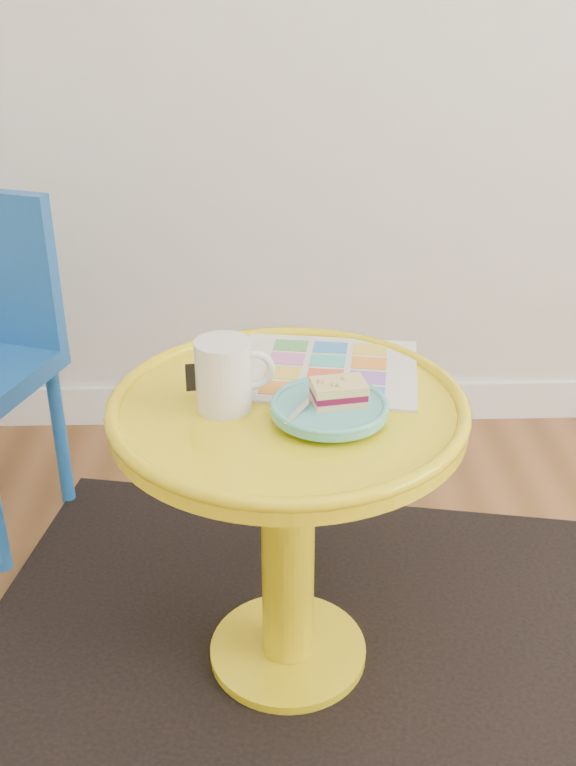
{
  "coord_description": "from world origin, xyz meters",
  "views": [
    {
      "loc": [
        -0.26,
        -0.27,
        1.29
      ],
      "look_at": [
        -0.22,
        1.02,
        0.63
      ],
      "focal_mm": 40.0,
      "sensor_mm": 36.0,
      "label": 1
    }
  ],
  "objects_px": {
    "mug": "(225,373)",
    "newspaper": "(326,370)",
    "side_table": "(288,484)",
    "plate": "(329,408)"
  },
  "relations": [
    {
      "from": "side_table",
      "to": "mug",
      "type": "bearing_deg",
      "value": -174.11
    },
    {
      "from": "side_table",
      "to": "mug",
      "type": "relative_size",
      "value": 4.58
    },
    {
      "from": "newspaper",
      "to": "plate",
      "type": "height_order",
      "value": "plate"
    },
    {
      "from": "mug",
      "to": "newspaper",
      "type": "bearing_deg",
      "value": 29.46
    },
    {
      "from": "mug",
      "to": "plate",
      "type": "relative_size",
      "value": 0.69
    },
    {
      "from": "newspaper",
      "to": "mug",
      "type": "bearing_deg",
      "value": -134.42
    },
    {
      "from": "plate",
      "to": "side_table",
      "type": "bearing_deg",
      "value": 140.91
    },
    {
      "from": "mug",
      "to": "plate",
      "type": "xyz_separation_m",
      "value": [
        0.17,
        -0.04,
        -0.05
      ]
    },
    {
      "from": "side_table",
      "to": "mug",
      "type": "xyz_separation_m",
      "value": [
        -0.11,
        -0.01,
        0.23
      ]
    },
    {
      "from": "newspaper",
      "to": "side_table",
      "type": "bearing_deg",
      "value": -112.33
    }
  ]
}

